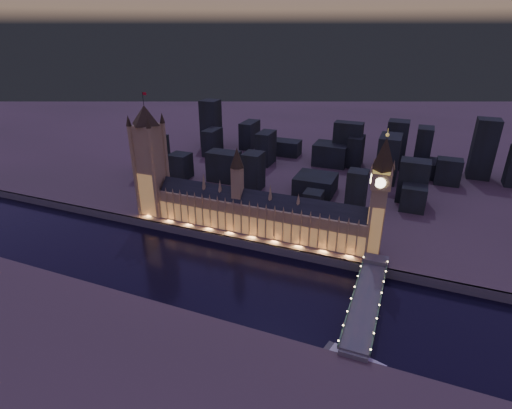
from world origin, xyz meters
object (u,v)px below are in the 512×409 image
at_px(victoria_tower, 150,156).
at_px(westminster_bridge, 366,301).
at_px(river_boat, 363,363).
at_px(elizabeth_tower, 380,187).
at_px(palace_of_westminster, 257,213).

height_order(victoria_tower, westminster_bridge, victoria_tower).
relative_size(victoria_tower, river_boat, 2.37).
distance_m(elizabeth_tower, river_boat, 137.25).
relative_size(palace_of_westminster, westminster_bridge, 1.79).
xyz_separation_m(victoria_tower, elizabeth_tower, (218.00, -0.00, -0.43)).
height_order(elizabeth_tower, westminster_bridge, elizabeth_tower).
xyz_separation_m(victoria_tower, westminster_bridge, (223.25, -65.37, -61.81)).
bearing_deg(palace_of_westminster, elizabeth_tower, 0.09).
relative_size(westminster_bridge, river_boat, 2.22).
xyz_separation_m(palace_of_westminster, river_boat, (116.23, -119.75, -24.81)).
bearing_deg(westminster_bridge, elizabeth_tower, 94.59).
bearing_deg(elizabeth_tower, river_boat, -84.67).
bearing_deg(river_boat, westminster_bridge, 96.21).
bearing_deg(river_boat, palace_of_westminster, 134.14).
bearing_deg(victoria_tower, palace_of_westminster, -0.09).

